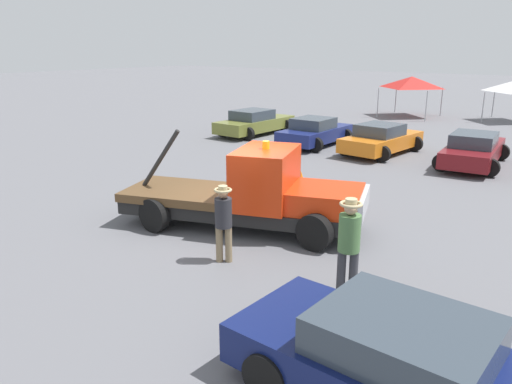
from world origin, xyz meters
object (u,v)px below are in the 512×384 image
Objects in this scene: tow_truck at (255,195)px; parked_car_navy at (315,132)px; person_at_hood at (223,218)px; parked_car_maroon at (473,150)px; canopy_tent_red at (412,82)px; traffic_cone at (301,179)px; person_near_truck at (349,239)px; parked_car_olive at (254,122)px; foreground_car at (416,371)px; parked_car_orange at (381,139)px.

tow_truck is 11.70m from parked_car_navy.
person_at_hood is 13.08m from parked_car_maroon.
tow_truck reaches higher than parked_car_navy.
traffic_cone is (3.14, -19.31, -2.02)m from canopy_tent_red.
parked_car_olive is (-12.06, 13.48, -0.49)m from person_near_truck.
parked_car_olive is 1.00× the size of parked_car_maroon.
traffic_cone is at bearing 10.76° from person_near_truck.
person_at_hood is 0.35× the size of parked_car_olive.
parked_car_olive is at bearing 134.93° from foreground_car.
person_at_hood is (-2.87, -0.21, -0.11)m from person_near_truck.
person_near_truck is at bearing -135.86° from parked_car_olive.
parked_car_navy reaches higher than traffic_cone.
parked_car_maroon is at bearing 104.08° from foreground_car.
person_at_hood is (-5.02, 2.27, 0.38)m from foreground_car.
traffic_cone is (-0.07, -6.67, -0.39)m from parked_car_orange.
person_at_hood reaches higher than traffic_cone.
tow_truck is 11.19m from parked_car_maroon.
foreground_car is 2.97× the size of person_at_hood.
parked_car_olive is 12.72m from canopy_tent_red.
traffic_cone is at bearing 144.93° from parked_car_maroon.
parked_car_olive is 10.48m from traffic_cone.
parked_car_olive is at bearing 81.53° from parked_car_maroon.
traffic_cone is (-1.13, 4.19, -0.67)m from tow_truck.
parked_car_maroon is at bearing 136.76° from person_at_hood.
canopy_tent_red is at bearing 24.67° from parked_car_maroon.
tow_truck is at bearing -157.66° from parked_car_navy.
person_near_truck is 0.39× the size of parked_car_olive.
canopy_tent_red is (-9.97, 27.84, 1.62)m from foreground_car.
canopy_tent_red is (-7.82, 25.37, 1.14)m from person_near_truck.
foreground_car is 29.62m from canopy_tent_red.
foreground_car and parked_car_maroon have the same top height.
parked_car_navy is (-5.06, 12.92, -0.38)m from person_at_hood.
person_near_truck is 3.50× the size of traffic_cone.
parked_car_olive is at bearing 134.84° from traffic_cone.
foreground_car is 1.21× the size of parked_car_navy.
person_at_hood is 6.56m from traffic_cone.
tow_truck is 4.01m from person_near_truck.
parked_car_maroon is (-0.75, 12.69, -0.49)m from person_near_truck.
person_at_hood is 0.35× the size of parked_car_maroon.
parked_car_maroon is at bearing -91.69° from parked_car_olive.
foreground_car and parked_car_olive have the same top height.
person_near_truck reaches higher than foreground_car.
tow_truck is 1.53× the size of parked_car_navy.
parked_car_olive is 1.15× the size of parked_car_navy.
parked_car_orange is at bearing 153.72° from person_at_hood.
parked_car_orange is at bearing 84.95° from parked_car_maroon.
tow_truck is at bearing 35.40° from person_near_truck.
person_near_truck is 0.45× the size of parked_car_navy.
person_near_truck is 2.88m from person_at_hood.
foreground_car is at bearing 31.80° from person_at_hood.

